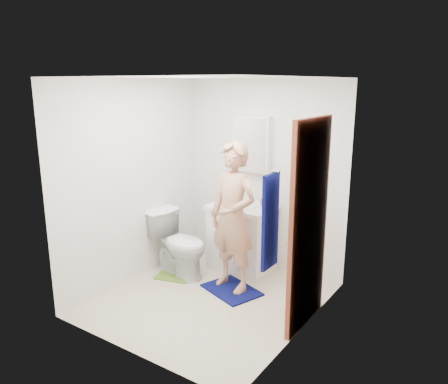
# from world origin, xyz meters

# --- Properties ---
(floor) EXTENTS (2.20, 2.40, 0.02)m
(floor) POSITION_xyz_m (0.00, 0.00, -0.01)
(floor) COLOR beige
(floor) RESTS_ON ground
(ceiling) EXTENTS (2.20, 2.40, 0.02)m
(ceiling) POSITION_xyz_m (0.00, 0.00, 2.41)
(ceiling) COLOR white
(ceiling) RESTS_ON ground
(wall_back) EXTENTS (2.20, 0.02, 2.40)m
(wall_back) POSITION_xyz_m (0.00, 1.21, 1.20)
(wall_back) COLOR silver
(wall_back) RESTS_ON ground
(wall_front) EXTENTS (2.20, 0.02, 2.40)m
(wall_front) POSITION_xyz_m (0.00, -1.21, 1.20)
(wall_front) COLOR silver
(wall_front) RESTS_ON ground
(wall_left) EXTENTS (0.02, 2.40, 2.40)m
(wall_left) POSITION_xyz_m (-1.11, 0.00, 1.20)
(wall_left) COLOR silver
(wall_left) RESTS_ON ground
(wall_right) EXTENTS (0.02, 2.40, 2.40)m
(wall_right) POSITION_xyz_m (1.11, 0.00, 1.20)
(wall_right) COLOR silver
(wall_right) RESTS_ON ground
(vanity_cabinet) EXTENTS (0.75, 0.55, 0.80)m
(vanity_cabinet) POSITION_xyz_m (-0.15, 0.91, 0.40)
(vanity_cabinet) COLOR white
(vanity_cabinet) RESTS_ON floor
(countertop) EXTENTS (0.79, 0.59, 0.05)m
(countertop) POSITION_xyz_m (-0.15, 0.91, 0.83)
(countertop) COLOR white
(countertop) RESTS_ON vanity_cabinet
(sink_basin) EXTENTS (0.40, 0.40, 0.03)m
(sink_basin) POSITION_xyz_m (-0.15, 0.91, 0.84)
(sink_basin) COLOR white
(sink_basin) RESTS_ON countertop
(faucet) EXTENTS (0.03, 0.03, 0.12)m
(faucet) POSITION_xyz_m (-0.15, 1.09, 0.91)
(faucet) COLOR silver
(faucet) RESTS_ON countertop
(medicine_cabinet) EXTENTS (0.50, 0.12, 0.70)m
(medicine_cabinet) POSITION_xyz_m (-0.15, 1.14, 1.60)
(medicine_cabinet) COLOR white
(medicine_cabinet) RESTS_ON wall_back
(mirror_panel) EXTENTS (0.46, 0.01, 0.66)m
(mirror_panel) POSITION_xyz_m (-0.15, 1.08, 1.60)
(mirror_panel) COLOR white
(mirror_panel) RESTS_ON wall_back
(door) EXTENTS (0.05, 0.80, 2.05)m
(door) POSITION_xyz_m (1.07, 0.15, 1.02)
(door) COLOR brown
(door) RESTS_ON ground
(door_knob) EXTENTS (0.07, 0.07, 0.07)m
(door_knob) POSITION_xyz_m (1.03, -0.17, 0.95)
(door_knob) COLOR gold
(door_knob) RESTS_ON door
(towel) EXTENTS (0.03, 0.24, 0.80)m
(towel) POSITION_xyz_m (1.03, -0.57, 1.25)
(towel) COLOR #080C4D
(towel) RESTS_ON wall_right
(towel_hook) EXTENTS (0.06, 0.02, 0.02)m
(towel_hook) POSITION_xyz_m (1.07, -0.57, 1.67)
(towel_hook) COLOR silver
(towel_hook) RESTS_ON wall_right
(toilet) EXTENTS (0.84, 0.56, 0.81)m
(toilet) POSITION_xyz_m (-0.71, 0.33, 0.40)
(toilet) COLOR white
(toilet) RESTS_ON floor
(bath_mat) EXTENTS (0.76, 0.65, 0.02)m
(bath_mat) POSITION_xyz_m (0.09, 0.30, 0.01)
(bath_mat) COLOR #080C4D
(bath_mat) RESTS_ON floor
(green_rug) EXTENTS (0.51, 0.47, 0.02)m
(green_rug) POSITION_xyz_m (-0.72, 0.24, 0.01)
(green_rug) COLOR olive
(green_rug) RESTS_ON floor
(soap_dispenser) EXTENTS (0.12, 0.12, 0.21)m
(soap_dispenser) POSITION_xyz_m (-0.37, 0.83, 0.95)
(soap_dispenser) COLOR #AC5062
(soap_dispenser) RESTS_ON countertop
(toothbrush_cup) EXTENTS (0.15, 0.15, 0.11)m
(toothbrush_cup) POSITION_xyz_m (0.14, 1.00, 0.90)
(toothbrush_cup) COLOR #7C3E8A
(toothbrush_cup) RESTS_ON countertop
(man) EXTENTS (0.69, 0.52, 1.72)m
(man) POSITION_xyz_m (0.08, 0.35, 0.88)
(man) COLOR tan
(man) RESTS_ON bath_mat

